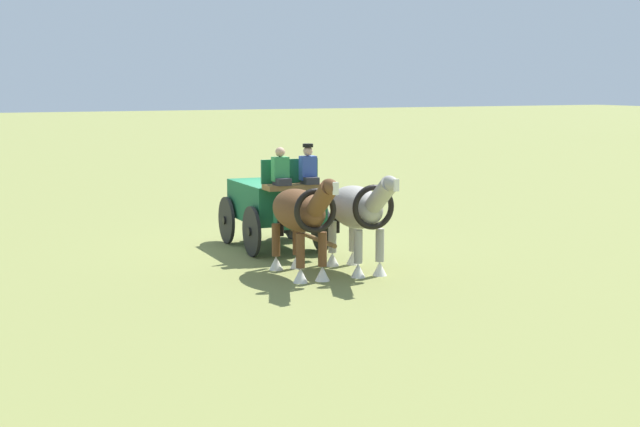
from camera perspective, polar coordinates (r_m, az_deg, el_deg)
ground_plane at (r=23.64m, az=-2.80°, el=-2.00°), size 220.00×220.00×0.00m
show_wagon at (r=23.30m, az=-2.66°, el=0.64°), size 5.47×2.05×2.61m
draft_horse_near at (r=20.39m, az=2.28°, el=0.19°), size 3.00×1.04×2.18m
draft_horse_off at (r=19.89m, az=-1.12°, el=-0.01°), size 3.12×1.02×2.18m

